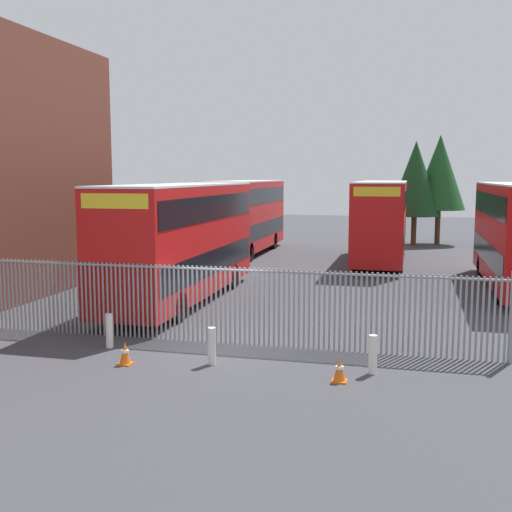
# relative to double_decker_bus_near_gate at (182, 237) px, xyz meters

# --- Properties ---
(ground_plane) EXTENTS (100.00, 100.00, 0.00)m
(ground_plane) POSITION_rel_double_decker_bus_near_gate_xyz_m (3.24, 2.57, -2.42)
(ground_plane) COLOR #3D3D42
(palisade_fence) EXTENTS (15.66, 0.14, 2.35)m
(palisade_fence) POSITION_rel_double_decker_bus_near_gate_xyz_m (3.14, -5.43, -1.24)
(palisade_fence) COLOR gray
(palisade_fence) RESTS_ON ground
(double_decker_bus_near_gate) EXTENTS (2.54, 10.81, 4.42)m
(double_decker_bus_near_gate) POSITION_rel_double_decker_bus_near_gate_xyz_m (0.00, 0.00, 0.00)
(double_decker_bus_near_gate) COLOR red
(double_decker_bus_near_gate) RESTS_ON ground
(double_decker_bus_behind_fence_right) EXTENTS (2.54, 10.81, 4.42)m
(double_decker_bus_behind_fence_right) POSITION_rel_double_decker_bus_near_gate_xyz_m (6.79, 12.60, 0.00)
(double_decker_bus_behind_fence_right) COLOR red
(double_decker_bus_behind_fence_right) RESTS_ON ground
(double_decker_bus_far_back) EXTENTS (2.54, 10.81, 4.42)m
(double_decker_bus_far_back) POSITION_rel_double_decker_bus_near_gate_xyz_m (-1.40, 14.49, 0.00)
(double_decker_bus_far_back) COLOR red
(double_decker_bus_far_back) RESTS_ON ground
(bollard_near_left) EXTENTS (0.20, 0.20, 0.95)m
(bollard_near_left) POSITION_rel_double_decker_bus_near_gate_xyz_m (0.35, -6.60, -1.95)
(bollard_near_left) COLOR silver
(bollard_near_left) RESTS_ON ground
(bollard_center_front) EXTENTS (0.20, 0.20, 0.95)m
(bollard_center_front) POSITION_rel_double_decker_bus_near_gate_xyz_m (3.58, -7.40, -1.95)
(bollard_center_front) COLOR silver
(bollard_center_front) RESTS_ON ground
(bollard_near_right) EXTENTS (0.20, 0.20, 0.95)m
(bollard_near_right) POSITION_rel_double_decker_bus_near_gate_xyz_m (7.56, -7.18, -1.95)
(bollard_near_right) COLOR silver
(bollard_near_right) RESTS_ON ground
(traffic_cone_by_gate) EXTENTS (0.34, 0.34, 0.59)m
(traffic_cone_by_gate) POSITION_rel_double_decker_bus_near_gate_xyz_m (1.47, -7.95, -2.13)
(traffic_cone_by_gate) COLOR orange
(traffic_cone_by_gate) RESTS_ON ground
(traffic_cone_mid_forecourt) EXTENTS (0.34, 0.34, 0.59)m
(traffic_cone_mid_forecourt) POSITION_rel_double_decker_bus_near_gate_xyz_m (6.86, -7.97, -2.13)
(traffic_cone_mid_forecourt) COLOR orange
(traffic_cone_mid_forecourt) RESTS_ON ground
(tree_tall_back) EXTENTS (3.56, 3.56, 7.50)m
(tree_tall_back) POSITION_rel_double_decker_bus_near_gate_xyz_m (10.14, 22.78, 2.51)
(tree_tall_back) COLOR #4C3823
(tree_tall_back) RESTS_ON ground
(tree_short_side) EXTENTS (3.53, 3.53, 7.06)m
(tree_short_side) POSITION_rel_double_decker_bus_near_gate_xyz_m (8.54, 21.84, 2.10)
(tree_short_side) COLOR #4C3823
(tree_short_side) RESTS_ON ground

